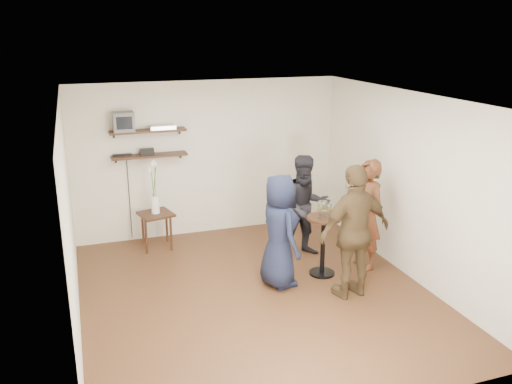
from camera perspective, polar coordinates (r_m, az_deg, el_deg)
room at (r=6.86m, az=0.02°, el=-1.03°), size 4.58×5.08×2.68m
shelf_upper at (r=8.76m, az=-11.32°, el=6.33°), size 1.20×0.25×0.04m
shelf_lower at (r=8.84m, az=-11.17°, el=3.79°), size 1.20×0.25×0.04m
crt_monitor at (r=8.69m, az=-13.79°, el=7.22°), size 0.32×0.30×0.30m
dvd_deck at (r=8.79m, az=-9.82°, el=6.76°), size 0.40×0.24×0.06m
radio at (r=8.82m, az=-11.41°, el=4.19°), size 0.22×0.10×0.10m
power_strip at (r=8.84m, az=-13.91°, el=3.82°), size 0.30×0.05×0.03m
side_table at (r=8.79m, az=-10.48°, el=-2.78°), size 0.59×0.59×0.59m
vase_lilies at (r=8.67m, az=-10.62°, el=-0.40°), size 0.19×0.19×0.91m
drinks_table at (r=7.76m, az=7.08°, el=-4.79°), size 0.48×0.48×0.87m
wine_glass_fl at (r=7.55m, az=6.75°, el=-1.63°), size 0.07×0.07×0.22m
wine_glass_fr at (r=7.60m, az=7.70°, el=-1.71°), size 0.06×0.06×0.19m
wine_glass_bl at (r=7.66m, az=6.85°, el=-1.40°), size 0.07×0.07×0.22m
wine_glass_br at (r=7.63m, az=7.28°, el=-1.47°), size 0.07×0.07×0.22m
person_plaid at (r=8.02m, az=11.62°, el=-2.33°), size 0.42×0.61×1.63m
person_dark at (r=8.29m, az=5.24°, el=-1.53°), size 0.80×0.64×1.60m
person_navy at (r=7.33m, az=2.47°, el=-4.12°), size 0.60×0.83×1.57m
person_brown at (r=7.10m, az=10.36°, el=-4.16°), size 1.10×0.58×1.79m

